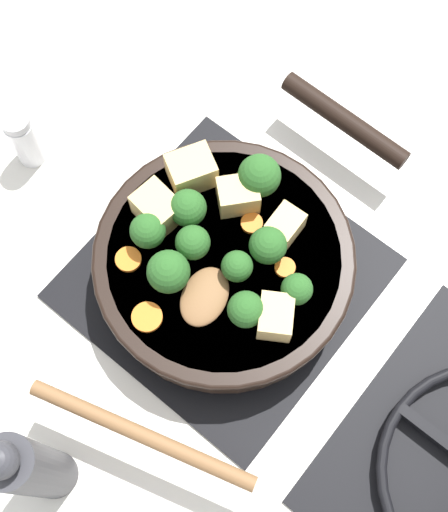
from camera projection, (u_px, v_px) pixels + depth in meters
ground_plane at (224, 279)px, 0.84m from camera, size 2.40×2.40×0.00m
front_burner_grate at (224, 275)px, 0.83m from camera, size 0.31×0.31×0.03m
skillet_pan at (226, 261)px, 0.79m from camera, size 0.38×0.29×0.05m
wooden_spoon at (170, 373)px, 0.72m from camera, size 0.23×0.23×0.02m
tofu_cube_center_large at (238, 195)px, 0.77m from camera, size 0.06×0.06×0.04m
tofu_cube_near_handle at (276, 317)px, 0.73m from camera, size 0.05×0.05×0.03m
tofu_cube_east_chunk at (191, 170)px, 0.78m from camera, size 0.06×0.06×0.04m
tofu_cube_west_chunk at (285, 226)px, 0.76m from camera, size 0.04×0.03×0.03m
tofu_cube_back_piece at (157, 208)px, 0.77m from camera, size 0.04×0.05×0.04m
broccoli_floret_near_spoon at (246, 310)px, 0.72m from camera, size 0.04×0.04×0.05m
broccoli_floret_center_top at (297, 289)px, 0.73m from camera, size 0.03×0.03×0.04m
broccoli_floret_east_rim at (193, 243)px, 0.75m from camera, size 0.04×0.04×0.04m
broccoli_floret_west_rim at (259, 176)px, 0.77m from camera, size 0.05×0.05×0.05m
broccoli_floret_north_edge at (188, 208)px, 0.76m from camera, size 0.04×0.04×0.05m
broccoli_floret_south_cluster at (148, 231)px, 0.75m from camera, size 0.04×0.04×0.05m
broccoli_floret_mid_floret at (268, 246)px, 0.74m from camera, size 0.04×0.04×0.05m
broccoli_floret_small_inner at (237, 267)px, 0.74m from camera, size 0.03×0.03×0.04m
broccoli_floret_tall_stem at (168, 272)px, 0.73m from camera, size 0.05×0.05×0.05m
carrot_slice_orange_thin at (251, 223)px, 0.78m from camera, size 0.02×0.02×0.01m
carrot_slice_near_center at (285, 268)px, 0.76m from camera, size 0.02×0.02×0.01m
carrot_slice_edge_slice at (147, 317)px, 0.74m from camera, size 0.03×0.03×0.01m
carrot_slice_under_broccoli at (128, 259)px, 0.76m from camera, size 0.03×0.03×0.01m
pepper_mill at (32, 469)px, 0.67m from camera, size 0.05×0.05×0.22m
salt_shaker at (24, 138)px, 0.86m from camera, size 0.04×0.04×0.09m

